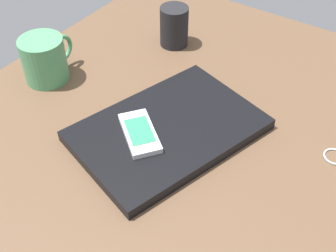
{
  "coord_description": "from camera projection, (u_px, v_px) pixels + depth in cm",
  "views": [
    {
      "loc": [
        -37.81,
        -32.32,
        57.75
      ],
      "look_at": [
        8.5,
        -0.88,
        5.0
      ],
      "focal_mm": 46.17,
      "sensor_mm": 36.0,
      "label": 1
    }
  ],
  "objects": [
    {
      "name": "desk_surface",
      "position": [
        136.0,
        167.0,
        0.75
      ],
      "size": [
        120.0,
        80.0,
        3.0
      ],
      "primitive_type": "cube",
      "color": "brown",
      "rests_on": "ground"
    },
    {
      "name": "coffee_mug",
      "position": [
        45.0,
        59.0,
        0.87
      ],
      "size": [
        12.36,
        8.91,
        9.3
      ],
      "color": "#4C9360",
      "rests_on": "desk_surface"
    },
    {
      "name": "pen_cup",
      "position": [
        174.0,
        26.0,
        0.97
      ],
      "size": [
        6.38,
        6.38,
        9.13
      ],
      "primitive_type": "cylinder",
      "color": "black",
      "rests_on": "desk_surface"
    },
    {
      "name": "laptop_closed",
      "position": [
        168.0,
        130.0,
        0.78
      ],
      "size": [
        37.45,
        30.51,
        2.08
      ],
      "primitive_type": "cube",
      "rotation": [
        0.0,
        0.0,
        -0.3
      ],
      "color": "black",
      "rests_on": "desk_surface"
    },
    {
      "name": "key_ring",
      "position": [
        335.0,
        156.0,
        0.74
      ],
      "size": [
        3.87,
        3.87,
        0.36
      ],
      "primitive_type": "torus",
      "color": "silver",
      "rests_on": "desk_surface"
    },
    {
      "name": "cell_phone_on_laptop",
      "position": [
        140.0,
        133.0,
        0.75
      ],
      "size": [
        10.62,
        11.62,
        1.21
      ],
      "color": "silver",
      "rests_on": "laptop_closed"
    }
  ]
}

